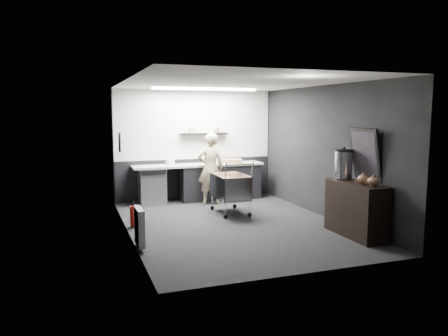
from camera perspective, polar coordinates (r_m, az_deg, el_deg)
name	(u,v)px	position (r m, az deg, el deg)	size (l,w,h in m)	color
floor	(234,224)	(8.53, 1.26, -7.34)	(5.50, 5.50, 0.00)	black
ceiling	(234,83)	(8.26, 1.31, 11.07)	(5.50, 5.50, 0.00)	silver
wall_back	(195,145)	(10.90, -3.83, 3.07)	(5.50, 5.50, 0.00)	black
wall_front	(308,175)	(5.82, 10.88, -0.85)	(5.50, 5.50, 0.00)	black
wall_left	(127,159)	(7.81, -12.58, 1.19)	(5.50, 5.50, 0.00)	black
wall_right	(325,152)	(9.18, 13.05, 2.08)	(5.50, 5.50, 0.00)	black
kitchen_wall_panel	(195,124)	(10.85, -3.82, 5.69)	(3.95, 0.02, 1.70)	silver
dado_panel	(195,178)	(10.97, -3.76, -1.37)	(3.95, 0.02, 1.00)	black
floating_shelf	(204,134)	(10.81, -2.63, 4.47)	(1.20, 0.22, 0.04)	black
wall_clock	(248,112)	(11.29, 3.09, 7.29)	(0.20, 0.20, 0.03)	silver
poster	(120,142)	(9.09, -13.47, 3.28)	(0.02, 0.30, 0.40)	white
poster_red_band	(120,139)	(9.08, -13.45, 3.72)	(0.01, 0.22, 0.10)	red
radiator	(139,227)	(7.12, -10.99, -7.55)	(0.10, 0.50, 0.60)	silver
ceiling_strip	(205,89)	(10.01, -2.49, 10.25)	(2.40, 0.20, 0.04)	white
prep_counter	(204,182)	(10.72, -2.61, -1.80)	(3.20, 0.61, 0.90)	black
person	(211,168)	(10.25, -1.77, -0.05)	(0.61, 0.40, 1.68)	beige
shopping_cart	(230,188)	(9.31, 0.80, -2.69)	(0.62, 1.02, 1.13)	silver
sideboard	(356,202)	(8.00, 16.84, -4.26)	(0.54, 1.26, 1.89)	black
fire_extinguisher	(134,215)	(8.46, -11.71, -6.05)	(0.14, 0.14, 0.47)	#B1150B
cardboard_box	(232,161)	(10.83, 0.99, 0.93)	(0.49, 0.37, 0.10)	#997A51
pink_tub	(216,160)	(10.74, -1.05, 1.09)	(0.18, 0.18, 0.18)	silver
white_container	(170,162)	(10.39, -7.05, 0.73)	(0.16, 0.13, 0.15)	silver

